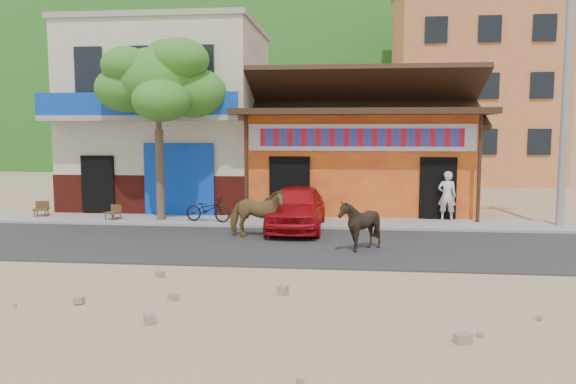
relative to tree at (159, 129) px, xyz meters
name	(u,v)px	position (x,y,z in m)	size (l,w,h in m)	color
ground	(274,269)	(4.60, -5.80, -3.12)	(120.00, 120.00, 0.00)	#9E825B
road	(287,245)	(4.60, -3.30, -3.10)	(60.00, 5.00, 0.04)	#28282B
sidewalk	(299,223)	(4.60, 0.20, -3.06)	(60.00, 2.00, 0.12)	gray
dance_club	(359,164)	(6.60, 4.20, -1.32)	(8.00, 6.00, 3.60)	orange
cafe_building	(172,120)	(-0.90, 4.20, 0.38)	(7.00, 6.00, 7.00)	beige
apartment_front	(470,84)	(13.60, 18.20, 2.88)	(9.00, 9.00, 12.00)	#CC723F
hillside	(339,69)	(4.60, 64.20, 8.88)	(100.00, 40.00, 24.00)	#194C14
tree	(159,129)	(0.00, 0.00, 0.00)	(3.00, 3.00, 6.00)	#2D721E
utility_pole	(566,96)	(12.80, 0.20, 1.00)	(0.24, 0.24, 8.00)	gray
cow_tan	(257,213)	(3.65, -2.47, -2.38)	(0.76, 1.67, 1.41)	brown
cow_dark	(360,225)	(6.52, -3.87, -2.42)	(1.06, 1.20, 1.32)	black
red_car	(297,207)	(4.65, -1.00, -2.39)	(1.63, 4.06, 1.38)	#B10C14
scooter	(208,209)	(1.68, -0.26, -2.59)	(0.54, 1.55, 0.82)	black
pedestrian	(447,196)	(9.46, 0.90, -2.18)	(0.60, 0.39, 1.63)	silver
cafe_chair_left	(113,206)	(-1.62, -0.14, -2.55)	(0.42, 0.42, 0.90)	#462A17
cafe_chair_right	(41,202)	(-4.40, 0.28, -2.52)	(0.45, 0.45, 0.96)	#453117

